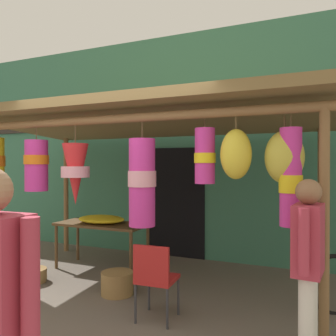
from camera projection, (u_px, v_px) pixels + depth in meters
ground_plane at (118, 310)px, 3.99m from camera, size 30.00×30.00×0.00m
shop_facade at (191, 146)px, 6.33m from camera, size 12.82×0.29×4.08m
market_stall_canopy at (141, 133)px, 4.68m from camera, size 5.07×2.50×2.48m
display_table at (102, 228)px, 5.56m from camera, size 1.49×0.65×0.74m
flower_heap_on_table at (102, 219)px, 5.55m from camera, size 0.80×0.56×0.12m
folding_chair at (155, 275)px, 3.68m from camera, size 0.42×0.42×0.84m
wicker_basket_by_table at (117, 283)px, 4.47m from camera, size 0.42×0.42×0.29m
wicker_basket_spare at (32, 275)px, 4.94m from camera, size 0.40×0.40×0.19m
vendor_in_orange at (308, 256)px, 2.87m from camera, size 0.26×0.59×1.57m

